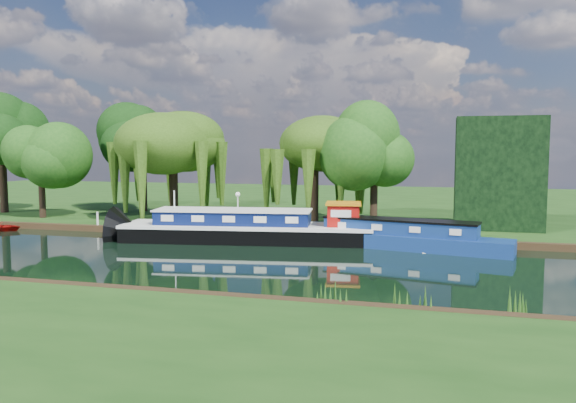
% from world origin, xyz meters
% --- Properties ---
extents(ground, '(120.00, 120.00, 0.00)m').
position_xyz_m(ground, '(0.00, 0.00, 0.00)').
color(ground, black).
extents(far_bank, '(120.00, 52.00, 0.45)m').
position_xyz_m(far_bank, '(0.00, 34.00, 0.23)').
color(far_bank, '#16370F').
rests_on(far_bank, ground).
extents(dutch_barge, '(17.04, 6.09, 3.52)m').
position_xyz_m(dutch_barge, '(2.65, 6.74, 0.87)').
color(dutch_barge, black).
rests_on(dutch_barge, ground).
extents(narrowboat, '(13.70, 4.87, 1.97)m').
position_xyz_m(narrowboat, '(12.55, 6.72, 0.70)').
color(narrowboat, navy).
rests_on(narrowboat, ground).
extents(white_cruiser, '(2.36, 2.08, 1.17)m').
position_xyz_m(white_cruiser, '(13.96, 6.13, 0.00)').
color(white_cruiser, silver).
rests_on(white_cruiser, ground).
extents(willow_left, '(6.90, 6.90, 8.27)m').
position_xyz_m(willow_left, '(-5.93, 12.97, 6.46)').
color(willow_left, black).
rests_on(willow_left, far_bank).
extents(willow_right, '(6.17, 6.17, 7.51)m').
position_xyz_m(willow_right, '(5.42, 14.49, 5.93)').
color(willow_right, black).
rests_on(willow_right, far_bank).
extents(tree_far_left, '(4.77, 4.77, 7.68)m').
position_xyz_m(tree_far_left, '(-17.19, 11.32, 5.72)').
color(tree_far_left, black).
rests_on(tree_far_left, far_bank).
extents(tree_far_back, '(5.79, 5.79, 9.73)m').
position_xyz_m(tree_far_back, '(-23.34, 13.88, 7.23)').
color(tree_far_back, black).
rests_on(tree_far_back, far_bank).
extents(tree_far_mid, '(5.59, 5.59, 9.14)m').
position_xyz_m(tree_far_mid, '(-11.63, 18.23, 6.75)').
color(tree_far_mid, black).
rests_on(tree_far_mid, far_bank).
extents(tree_far_right, '(4.85, 4.85, 7.94)m').
position_xyz_m(tree_far_right, '(10.26, 13.03, 5.92)').
color(tree_far_right, black).
rests_on(tree_far_right, far_bank).
extents(conifer_hedge, '(6.00, 3.00, 8.00)m').
position_xyz_m(conifer_hedge, '(19.00, 14.00, 4.45)').
color(conifer_hedge, black).
rests_on(conifer_hedge, far_bank).
extents(lamppost, '(0.36, 0.36, 2.56)m').
position_xyz_m(lamppost, '(0.50, 10.50, 2.42)').
color(lamppost, silver).
rests_on(lamppost, far_bank).
extents(mooring_posts, '(19.16, 0.16, 1.00)m').
position_xyz_m(mooring_posts, '(-0.50, 8.40, 0.95)').
color(mooring_posts, silver).
rests_on(mooring_posts, far_bank).
extents(reeds_near, '(33.70, 1.50, 1.10)m').
position_xyz_m(reeds_near, '(6.87, -7.57, 0.55)').
color(reeds_near, '#1A4B14').
rests_on(reeds_near, ground).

